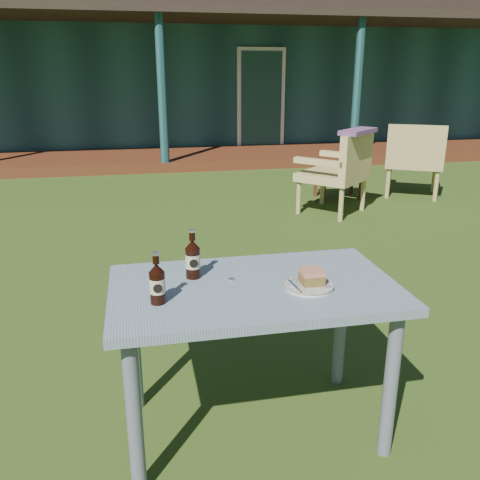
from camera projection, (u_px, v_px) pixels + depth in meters
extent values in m
plane|color=#334916|center=(206.00, 289.00, 3.84)|extent=(80.00, 80.00, 0.00)
cube|color=#194041|center=(151.00, 83.00, 12.26)|extent=(15.00, 6.00, 2.60)
cube|color=black|center=(148.00, 17.00, 11.80)|extent=(15.80, 6.80, 0.30)
cube|color=#522614|center=(163.00, 159.00, 9.02)|extent=(15.00, 1.80, 0.16)
cube|color=black|center=(156.00, 14.00, 8.27)|extent=(15.40, 2.00, 0.12)
cylinder|color=#194041|center=(162.00, 94.00, 7.92)|extent=(0.14, 0.14, 2.45)
cylinder|color=#194041|center=(357.00, 93.00, 8.53)|extent=(0.14, 0.14, 2.45)
cube|color=white|center=(261.00, 102.00, 9.93)|extent=(0.95, 0.06, 2.00)
cube|color=#193D38|center=(261.00, 102.00, 9.90)|extent=(0.80, 0.04, 1.85)
cube|color=slate|center=(254.00, 289.00, 2.13)|extent=(1.20, 0.70, 0.04)
cylinder|color=slate|center=(134.00, 417.00, 1.90)|extent=(0.06, 0.06, 0.68)
cylinder|color=slate|center=(391.00, 385.00, 2.10)|extent=(0.06, 0.06, 0.68)
cylinder|color=slate|center=(134.00, 345.00, 2.40)|extent=(0.06, 0.06, 0.68)
cylinder|color=slate|center=(341.00, 324.00, 2.60)|extent=(0.06, 0.06, 0.68)
cylinder|color=silver|center=(309.00, 286.00, 2.10)|extent=(0.20, 0.20, 0.01)
cylinder|color=olive|center=(309.00, 285.00, 2.10)|extent=(0.20, 0.20, 0.00)
cube|color=brown|center=(312.00, 279.00, 2.10)|extent=(0.09, 0.08, 0.04)
cube|color=#B36E50|center=(312.00, 272.00, 2.09)|extent=(0.09, 0.09, 0.02)
cube|color=silver|center=(295.00, 286.00, 2.07)|extent=(0.03, 0.14, 0.00)
cylinder|color=black|center=(193.00, 263.00, 2.18)|extent=(0.06, 0.06, 0.13)
cone|color=black|center=(192.00, 244.00, 2.16)|extent=(0.06, 0.06, 0.04)
cylinder|color=black|center=(192.00, 236.00, 2.15)|extent=(0.03, 0.03, 0.04)
cylinder|color=silver|center=(192.00, 231.00, 2.14)|extent=(0.03, 0.03, 0.01)
cylinder|color=#C4B68B|center=(193.00, 261.00, 2.18)|extent=(0.06, 0.06, 0.06)
cylinder|color=black|center=(194.00, 263.00, 2.15)|extent=(0.04, 0.00, 0.04)
cylinder|color=black|center=(157.00, 288.00, 1.94)|extent=(0.06, 0.06, 0.13)
cone|color=black|center=(156.00, 268.00, 1.92)|extent=(0.06, 0.06, 0.04)
cylinder|color=black|center=(156.00, 259.00, 1.91)|extent=(0.03, 0.03, 0.04)
cylinder|color=silver|center=(156.00, 254.00, 1.90)|extent=(0.03, 0.03, 0.01)
cylinder|color=#C4B68B|center=(157.00, 285.00, 1.94)|extent=(0.06, 0.06, 0.06)
cylinder|color=black|center=(158.00, 289.00, 1.91)|extent=(0.04, 0.00, 0.04)
cylinder|color=silver|center=(231.00, 279.00, 2.17)|extent=(0.03, 0.03, 0.01)
cube|color=tan|center=(332.00, 176.00, 5.82)|extent=(0.94, 0.93, 0.10)
cube|color=tan|center=(357.00, 154.00, 5.58)|extent=(0.57, 0.52, 0.45)
cube|color=tan|center=(343.00, 155.00, 6.00)|extent=(0.45, 0.50, 0.06)
cube|color=tan|center=(319.00, 162.00, 5.54)|extent=(0.45, 0.50, 0.06)
cylinder|color=tan|center=(322.00, 189.00, 6.27)|extent=(0.05, 0.05, 0.38)
cylinder|color=tan|center=(299.00, 197.00, 5.83)|extent=(0.05, 0.05, 0.38)
cylinder|color=tan|center=(363.00, 195.00, 5.96)|extent=(0.05, 0.05, 0.38)
cylinder|color=tan|center=(341.00, 204.00, 5.53)|extent=(0.05, 0.05, 0.38)
cube|color=tan|center=(414.00, 162.00, 6.64)|extent=(0.92, 0.91, 0.10)
cube|color=tan|center=(416.00, 144.00, 6.29)|extent=(0.65, 0.41, 0.46)
cube|color=tan|center=(441.00, 148.00, 6.50)|extent=(0.36, 0.57, 0.07)
cube|color=tan|center=(390.00, 146.00, 6.68)|extent=(0.36, 0.57, 0.07)
cylinder|color=tan|center=(434.00, 178.00, 6.88)|extent=(0.05, 0.05, 0.39)
cylinder|color=tan|center=(389.00, 175.00, 7.04)|extent=(0.05, 0.05, 0.39)
cylinder|color=tan|center=(436.00, 186.00, 6.38)|extent=(0.05, 0.05, 0.39)
cylinder|color=tan|center=(388.00, 183.00, 6.55)|extent=(0.05, 0.05, 0.39)
cube|color=#683E67|center=(358.00, 131.00, 5.50)|extent=(0.56, 0.54, 0.05)
cube|color=#522614|center=(339.00, 169.00, 6.49)|extent=(0.60, 0.40, 0.04)
cube|color=#522614|center=(324.00, 188.00, 6.37)|extent=(0.04, 0.04, 0.36)
cube|color=#522614|center=(361.00, 186.00, 6.47)|extent=(0.04, 0.04, 0.36)
cube|color=#522614|center=(316.00, 183.00, 6.65)|extent=(0.04, 0.04, 0.36)
cube|color=#522614|center=(351.00, 181.00, 6.74)|extent=(0.04, 0.04, 0.36)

